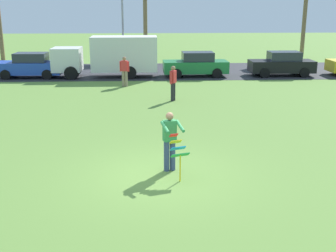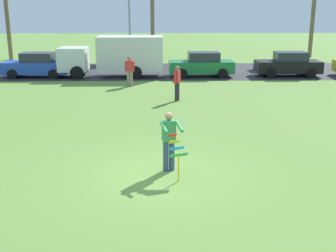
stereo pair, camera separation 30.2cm
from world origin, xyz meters
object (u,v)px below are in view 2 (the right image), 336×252
(parked_car_blue, at_px, (36,65))
(parked_truck_white_box, at_px, (118,55))
(person_kite_flyer, at_px, (169,139))
(person_walker_near, at_px, (177,82))
(parked_car_black, at_px, (288,64))
(streetlight_pole, at_px, (129,12))
(person_walker_far, at_px, (130,70))
(kite_held, at_px, (177,150))
(parked_car_green, at_px, (202,65))

(parked_car_blue, height_order, parked_truck_white_box, parked_truck_white_box)
(person_kite_flyer, xyz_separation_m, parked_car_blue, (-8.23, 16.62, -0.18))
(parked_truck_white_box, height_order, person_walker_near, parked_truck_white_box)
(parked_car_black, relative_size, person_walker_near, 2.43)
(parked_car_blue, xyz_separation_m, parked_car_black, (16.52, 0.00, 0.00))
(parked_car_blue, relative_size, parked_truck_white_box, 0.63)
(parked_car_black, bearing_deg, parked_car_blue, -180.00)
(parked_car_black, bearing_deg, streetlight_pole, 145.44)
(parked_truck_white_box, xyz_separation_m, person_walker_far, (0.99, -3.40, -0.48))
(streetlight_pole, bearing_deg, kite_held, -83.62)
(parked_car_blue, bearing_deg, streetlight_pole, 52.98)
(person_walker_near, bearing_deg, parked_truck_white_box, 115.89)
(parked_car_black, xyz_separation_m, person_walker_far, (-10.24, -3.40, 0.16))
(parked_car_blue, bearing_deg, parked_car_black, 0.00)
(person_walker_near, distance_m, person_walker_far, 4.71)
(parked_car_green, distance_m, streetlight_pole, 9.63)
(parked_car_green, bearing_deg, parked_car_blue, -179.99)
(parked_car_black, bearing_deg, person_walker_near, -136.22)
(streetlight_pole, xyz_separation_m, person_walker_far, (0.63, -10.89, -3.06))
(person_walker_far, bearing_deg, person_walker_near, -56.84)
(person_kite_flyer, relative_size, parked_car_green, 0.41)
(person_kite_flyer, relative_size, parked_car_blue, 0.41)
(parked_car_green, bearing_deg, parked_truck_white_box, -179.99)
(person_kite_flyer, relative_size, streetlight_pole, 0.25)
(parked_car_black, relative_size, person_walker_far, 2.43)
(person_walker_far, bearing_deg, parked_truck_white_box, 106.19)
(kite_held, distance_m, parked_car_green, 17.42)
(person_walker_far, bearing_deg, streetlight_pole, 93.32)
(kite_held, bearing_deg, person_walker_near, 87.46)
(kite_held, bearing_deg, person_walker_far, 98.77)
(person_walker_far, bearing_deg, kite_held, -81.23)
(kite_held, relative_size, person_walker_near, 0.71)
(parked_truck_white_box, bearing_deg, parked_car_black, -0.00)
(person_kite_flyer, relative_size, person_walker_near, 1.00)
(person_kite_flyer, distance_m, parked_truck_white_box, 16.88)
(streetlight_pole, xyz_separation_m, person_walker_near, (3.21, -14.83, -3.06))
(parked_car_blue, xyz_separation_m, streetlight_pole, (5.65, 7.49, 3.22))
(parked_car_green, distance_m, person_walker_near, 7.59)
(person_walker_far, bearing_deg, parked_car_green, 37.06)
(kite_held, height_order, person_walker_far, person_walker_far)
(parked_car_green, relative_size, person_walker_near, 2.45)
(kite_held, relative_size, parked_car_blue, 0.29)
(person_walker_far, bearing_deg, person_kite_flyer, -81.60)
(kite_held, height_order, parked_car_black, parked_car_black)
(kite_held, height_order, streetlight_pole, streetlight_pole)
(streetlight_pole, bearing_deg, parked_car_blue, -127.02)
(person_kite_flyer, bearing_deg, parked_car_blue, 116.35)
(parked_truck_white_box, xyz_separation_m, parked_car_black, (11.23, -0.00, -0.64))
(parked_truck_white_box, xyz_separation_m, streetlight_pole, (0.36, 7.49, 2.59))
(person_kite_flyer, distance_m, parked_car_blue, 18.54)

